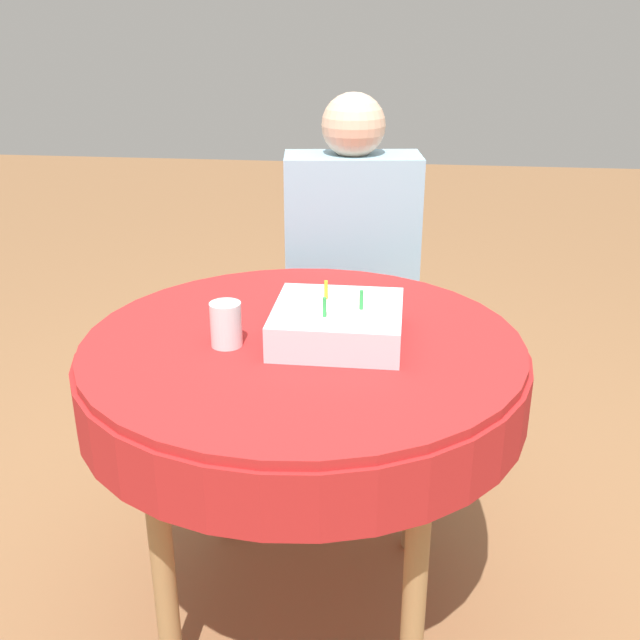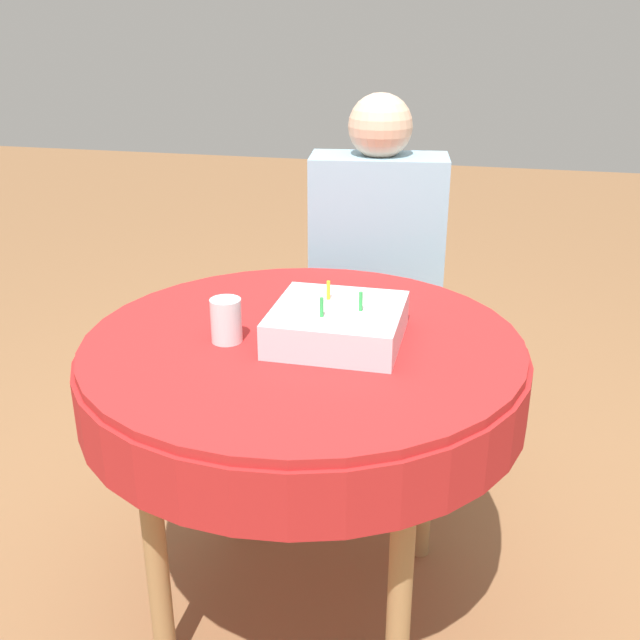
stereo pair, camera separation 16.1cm
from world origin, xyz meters
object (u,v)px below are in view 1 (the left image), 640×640
chair (349,302)px  person (352,255)px  birthday_cake (338,323)px  drinking_glass (226,324)px

chair → person: size_ratio=0.82×
person → birthday_cake: 0.70m
chair → drinking_glass: (-0.19, -0.85, 0.27)m
person → birthday_cake: person is taller
chair → birthday_cake: (0.04, -0.79, 0.26)m
chair → person: (0.01, -0.10, 0.19)m
birthday_cake → drinking_glass: 0.24m
chair → birthday_cake: chair is taller
chair → drinking_glass: chair is taller
drinking_glass → birthday_cake: bearing=14.1°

